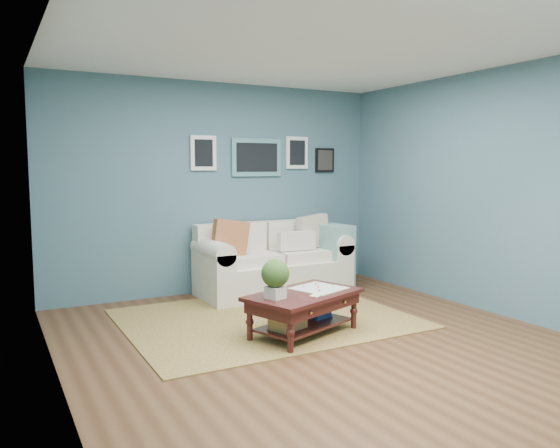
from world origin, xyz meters
TOP-DOWN VIEW (x-y plane):
  - room_shell at (0.01, 0.06)m, footprint 5.00×5.02m
  - area_rug at (-0.10, 0.98)m, footprint 2.92×2.33m
  - loveseat at (0.61, 2.03)m, footprint 1.96×0.89m
  - coffee_table at (-0.09, 0.29)m, footprint 1.27×0.99m

SIDE VIEW (x-z plane):
  - area_rug at x=-0.10m, z-range 0.00..0.01m
  - coffee_table at x=-0.09m, z-range -0.04..0.74m
  - loveseat at x=0.61m, z-range -0.09..0.91m
  - room_shell at x=0.01m, z-range 0.01..2.71m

